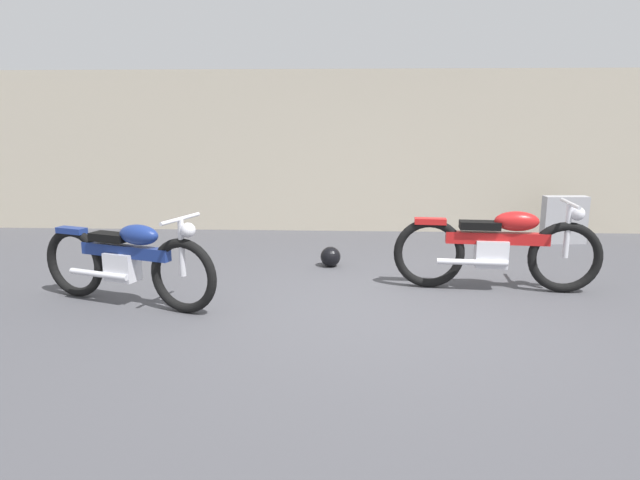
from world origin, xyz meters
TOP-DOWN VIEW (x-y plane):
  - ground_plane at (0.00, 0.00)m, footprint 40.00×40.00m
  - building_wall at (0.00, 4.11)m, footprint 18.00×0.30m
  - stone_marker at (2.97, 3.19)m, footprint 0.66×0.24m
  - helmet at (-0.52, 1.65)m, footprint 0.26×0.26m
  - motorcycle_blue at (-2.52, 0.07)m, footprint 2.02×0.90m
  - motorcycle_red at (1.34, 0.74)m, footprint 2.22×0.62m

SIDE VIEW (x-z plane):
  - ground_plane at x=0.00m, z-range 0.00..0.00m
  - helmet at x=-0.52m, z-range 0.00..0.26m
  - stone_marker at x=2.97m, z-range 0.00..0.72m
  - motorcycle_blue at x=-2.52m, z-range -0.02..0.93m
  - motorcycle_red at x=1.34m, z-range -0.02..0.98m
  - building_wall at x=0.00m, z-range 0.00..2.63m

